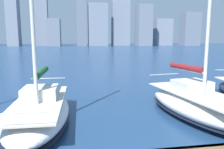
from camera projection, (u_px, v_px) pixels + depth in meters
city_skyline at (72, 22)px, 158.16m from camera, size 181.02×22.11×48.43m
sailboat_maroon at (196, 102)px, 10.99m from camera, size 3.69×7.12×13.15m
sailboat_forest at (40, 110)px, 9.96m from camera, size 2.70×7.00×9.68m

